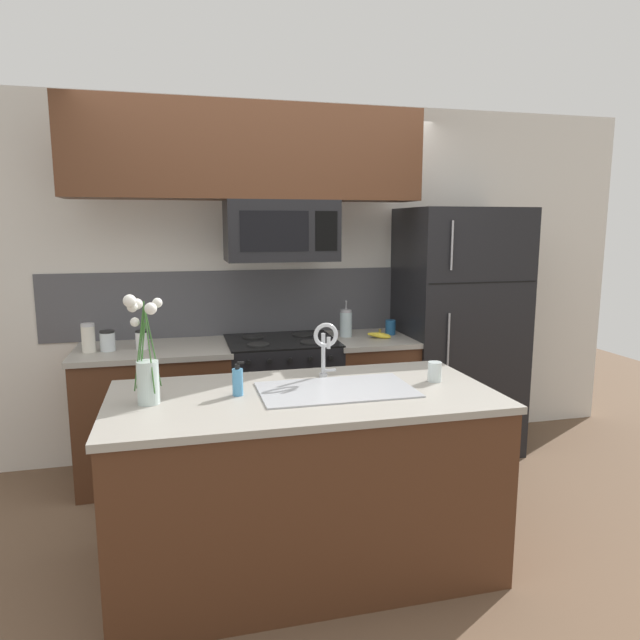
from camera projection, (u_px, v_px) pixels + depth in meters
name	position (u px, v px, depth m)	size (l,w,h in m)	color
ground_plane	(311.00, 526.00, 3.30)	(10.00, 10.00, 0.00)	brown
rear_partition	(310.00, 280.00, 4.38)	(5.20, 0.10, 2.60)	silver
splash_band	(273.00, 302.00, 4.28)	(3.28, 0.01, 0.48)	#4C4C51
back_counter_left	(156.00, 413.00, 3.87)	(1.01, 0.65, 0.91)	#4C2B19
back_counter_right	(369.00, 397.00, 4.24)	(0.58, 0.65, 0.91)	#4C2B19
stove_range	(282.00, 403.00, 4.08)	(0.76, 0.64, 0.93)	black
microwave	(281.00, 231.00, 3.86)	(0.74, 0.40, 0.40)	black
upper_cabinet_band	(248.00, 153.00, 3.70)	(2.30, 0.34, 0.60)	#4C2B19
refrigerator	(456.00, 331.00, 4.35)	(0.85, 0.74, 1.84)	black
storage_jar_tall	(88.00, 338.00, 3.66)	(0.08, 0.08, 0.19)	silver
storage_jar_medium	(108.00, 341.00, 3.70)	(0.10, 0.10, 0.13)	silver
storage_jar_short	(142.00, 340.00, 3.75)	(0.08, 0.08, 0.13)	silver
banana_bunch	(380.00, 335.00, 4.12)	(0.19, 0.12, 0.08)	yellow
french_press	(346.00, 323.00, 4.17)	(0.09, 0.09, 0.27)	silver
coffee_tin	(390.00, 327.00, 4.25)	(0.08, 0.08, 0.11)	#1E5184
island_counter	(304.00, 480.00, 2.86)	(1.87, 0.92, 0.91)	#4C2B19
kitchen_sink	(336.00, 404.00, 2.83)	(0.76, 0.44, 0.16)	#ADAFB5
sink_faucet	(325.00, 343.00, 3.00)	(0.14, 0.14, 0.31)	#B7BABF
dish_soap_bottle	(238.00, 381.00, 2.73)	(0.06, 0.05, 0.16)	#4C93C6
drinking_glass	(435.00, 372.00, 2.98)	(0.07, 0.07, 0.10)	silver
flower_vase	(146.00, 367.00, 2.59)	(0.17, 0.21, 0.51)	silver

